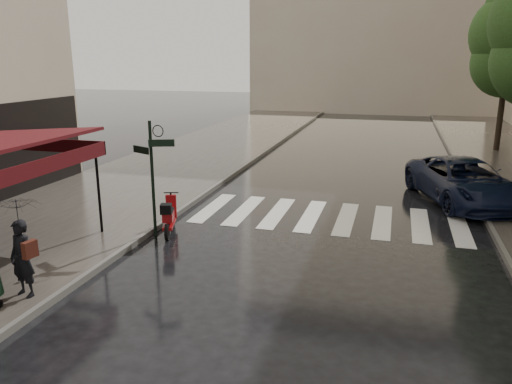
% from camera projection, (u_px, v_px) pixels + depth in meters
% --- Properties ---
extents(ground, '(120.00, 120.00, 0.00)m').
position_uv_depth(ground, '(142.00, 293.00, 10.12)').
color(ground, black).
rests_on(ground, ground).
extents(sidewalk_near, '(6.00, 60.00, 0.12)m').
position_uv_depth(sidewalk_near, '(180.00, 163.00, 22.44)').
color(sidewalk_near, '#38332D').
rests_on(sidewalk_near, ground).
extents(curb_near, '(0.12, 60.00, 0.16)m').
position_uv_depth(curb_near, '(245.00, 166.00, 21.64)').
color(curb_near, '#595651').
rests_on(curb_near, ground).
extents(curb_far, '(0.12, 60.00, 0.16)m').
position_uv_depth(curb_far, '(465.00, 179.00, 19.31)').
color(curb_far, '#595651').
rests_on(curb_far, ground).
extents(crosswalk, '(7.85, 3.20, 0.01)m').
position_uv_depth(crosswalk, '(328.00, 217.00, 14.92)').
color(crosswalk, silver).
rests_on(crosswalk, ground).
extents(signpost, '(1.17, 0.29, 3.10)m').
position_uv_depth(signpost, '(152.00, 170.00, 12.75)').
color(signpost, black).
rests_on(signpost, ground).
extents(tree_far, '(3.80, 3.80, 8.16)m').
position_uv_depth(tree_far, '(510.00, 40.00, 23.84)').
color(tree_far, black).
rests_on(tree_far, sidewalk_far).
extents(pedestrian_with_umbrella, '(1.06, 1.08, 2.38)m').
position_uv_depth(pedestrian_with_umbrella, '(17.00, 218.00, 9.35)').
color(pedestrian_with_umbrella, black).
rests_on(pedestrian_with_umbrella, sidewalk_near).
extents(scooter, '(0.69, 1.49, 1.01)m').
position_uv_depth(scooter, '(169.00, 217.00, 13.42)').
color(scooter, black).
rests_on(scooter, ground).
extents(parked_car, '(3.90, 5.64, 1.43)m').
position_uv_depth(parked_car, '(464.00, 181.00, 16.28)').
color(parked_car, black).
rests_on(parked_car, ground).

